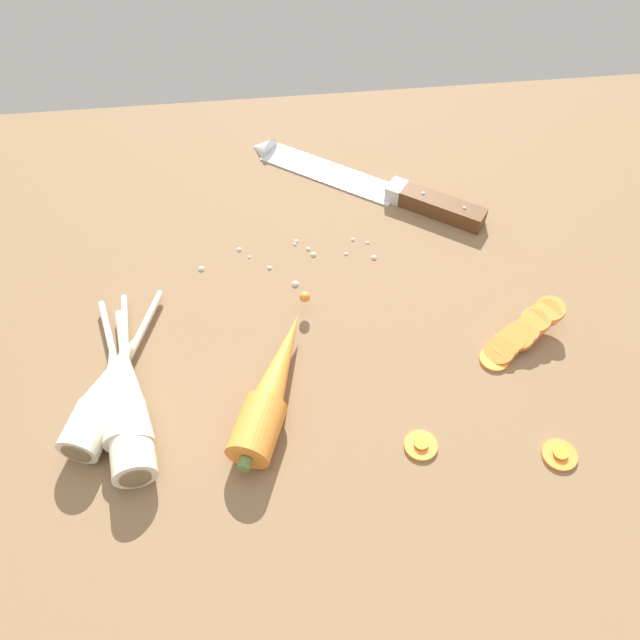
{
  "coord_description": "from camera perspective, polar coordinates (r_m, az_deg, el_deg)",
  "views": [
    {
      "loc": [
        -4.79,
        -42.77,
        52.23
      ],
      "look_at": [
        0.0,
        -2.0,
        1.5
      ],
      "focal_mm": 34.09,
      "sensor_mm": 36.0,
      "label": 1
    }
  ],
  "objects": [
    {
      "name": "carrot_slice_stray_near",
      "position": [
        0.62,
        21.6,
        -11.62
      ],
      "size": [
        3.28,
        3.28,
        0.7
      ],
      "color": "orange",
      "rests_on": "ground_plane"
    },
    {
      "name": "ground_plane",
      "position": [
        0.69,
        -0.19,
        -0.54
      ],
      "size": [
        120.0,
        90.0,
        4.0
      ],
      "primitive_type": "cube",
      "color": "brown"
    },
    {
      "name": "parsnip_mid_right",
      "position": [
        0.63,
        -19.37,
        -6.41
      ],
      "size": [
        8.66,
        20.3,
        4.0
      ],
      "color": "silver",
      "rests_on": "ground_plane"
    },
    {
      "name": "whole_carrot",
      "position": [
        0.6,
        -4.48,
        -6.22
      ],
      "size": [
        10.03,
        20.37,
        4.2
      ],
      "color": "orange",
      "rests_on": "ground_plane"
    },
    {
      "name": "carrot_slice_stack",
      "position": [
        0.68,
        18.46,
        -1.13
      ],
      "size": [
        10.03,
        7.16,
        4.04
      ],
      "color": "orange",
      "rests_on": "ground_plane"
    },
    {
      "name": "chefs_knife",
      "position": [
        0.84,
        3.48,
        12.99
      ],
      "size": [
        29.81,
        23.5,
        4.18
      ],
      "color": "silver",
      "rests_on": "ground_plane"
    },
    {
      "name": "parsnip_back",
      "position": [
        0.61,
        -17.55,
        -8.49
      ],
      "size": [
        6.13,
        20.71,
        4.0
      ],
      "color": "silver",
      "rests_on": "ground_plane"
    },
    {
      "name": "parsnip_front",
      "position": [
        0.63,
        -17.91,
        -6.18
      ],
      "size": [
        5.16,
        19.08,
        4.0
      ],
      "color": "silver",
      "rests_on": "ground_plane"
    },
    {
      "name": "carrot_slice_stray_mid",
      "position": [
        0.59,
        9.46,
        -11.46
      ],
      "size": [
        3.2,
        3.2,
        0.7
      ],
      "color": "orange",
      "rests_on": "ground_plane"
    },
    {
      "name": "parsnip_mid_left",
      "position": [
        0.62,
        -18.17,
        -6.53
      ],
      "size": [
        7.44,
        19.47,
        4.0
      ],
      "color": "silver",
      "rests_on": "ground_plane"
    },
    {
      "name": "mince_crumbs",
      "position": [
        0.73,
        -2.35,
        5.71
      ],
      "size": [
        21.39,
        7.81,
        0.86
      ],
      "color": "beige",
      "rests_on": "ground_plane"
    }
  ]
}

